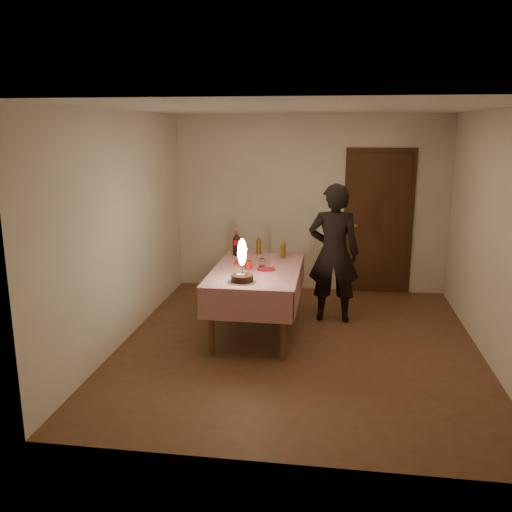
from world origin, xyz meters
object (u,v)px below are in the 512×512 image
object	(u,v)px
dining_table	(257,277)
photographer	(334,253)
clear_cup	(262,262)
amber_bottle_left	(259,245)
red_cup	(248,265)
red_plate	(266,269)
cola_bottle	(237,244)
amber_bottle_right	(283,249)
birthday_cake	(242,270)

from	to	relation	value
dining_table	photographer	world-z (taller)	photographer
clear_cup	amber_bottle_left	size ratio (longest dim) A/B	0.35
red_cup	clear_cup	bearing A→B (deg)	49.33
red_plate	cola_bottle	xyz separation A→B (m)	(-0.47, 0.67, 0.15)
amber_bottle_left	amber_bottle_right	distance (m)	0.38
dining_table	red_plate	distance (m)	0.16
birthday_cake	amber_bottle_right	world-z (taller)	birthday_cake
red_cup	photographer	world-z (taller)	photographer
cola_bottle	clear_cup	bearing A→B (deg)	-52.75
cola_bottle	amber_bottle_left	xyz separation A→B (m)	(0.28, 0.09, -0.03)
amber_bottle_right	photographer	world-z (taller)	photographer
dining_table	clear_cup	world-z (taller)	clear_cup
birthday_cake	clear_cup	world-z (taller)	birthday_cake
dining_table	amber_bottle_left	xyz separation A→B (m)	(-0.08, 0.75, 0.22)
photographer	clear_cup	bearing A→B (deg)	-153.91
birthday_cake	dining_table	bearing A→B (deg)	82.54
dining_table	birthday_cake	bearing A→B (deg)	-97.46
dining_table	clear_cup	distance (m)	0.20
cola_bottle	photographer	xyz separation A→B (m)	(1.25, -0.11, -0.06)
amber_bottle_right	photographer	bearing A→B (deg)	-2.55
cola_bottle	amber_bottle_left	bearing A→B (deg)	18.84
red_plate	clear_cup	size ratio (longest dim) A/B	2.44
red_cup	amber_bottle_right	bearing A→B (deg)	59.94
red_cup	cola_bottle	xyz separation A→B (m)	(-0.26, 0.69, 0.10)
dining_table	cola_bottle	size ratio (longest dim) A/B	5.42
amber_bottle_left	cola_bottle	bearing A→B (deg)	-161.16
dining_table	cola_bottle	xyz separation A→B (m)	(-0.36, 0.65, 0.26)
photographer	dining_table	bearing A→B (deg)	-148.57
clear_cup	photographer	world-z (taller)	photographer
red_plate	amber_bottle_left	size ratio (longest dim) A/B	0.86
birthday_cake	cola_bottle	size ratio (longest dim) A/B	1.49
amber_bottle_left	amber_bottle_right	xyz separation A→B (m)	(0.34, -0.17, 0.00)
red_cup	clear_cup	world-z (taller)	red_cup
red_plate	amber_bottle_right	xyz separation A→B (m)	(0.14, 0.60, 0.11)
birthday_cake	amber_bottle_left	size ratio (longest dim) A/B	1.86
dining_table	red_plate	size ratio (longest dim) A/B	7.82
dining_table	amber_bottle_right	distance (m)	0.67
dining_table	clear_cup	size ratio (longest dim) A/B	19.11
cola_bottle	amber_bottle_left	world-z (taller)	cola_bottle
amber_bottle_left	amber_bottle_right	size ratio (longest dim) A/B	1.00
red_cup	clear_cup	xyz separation A→B (m)	(0.14, 0.16, -0.01)
clear_cup	cola_bottle	size ratio (longest dim) A/B	0.28
dining_table	cola_bottle	world-z (taller)	cola_bottle
cola_bottle	amber_bottle_left	distance (m)	0.29
amber_bottle_left	photographer	distance (m)	1.00
cola_bottle	amber_bottle_right	xyz separation A→B (m)	(0.61, -0.08, -0.03)
red_plate	cola_bottle	bearing A→B (deg)	124.89
birthday_cake	amber_bottle_left	xyz separation A→B (m)	(-0.00, 1.32, -0.02)
clear_cup	amber_bottle_right	size ratio (longest dim) A/B	0.35
birthday_cake	red_plate	xyz separation A→B (m)	(0.19, 0.55, -0.13)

